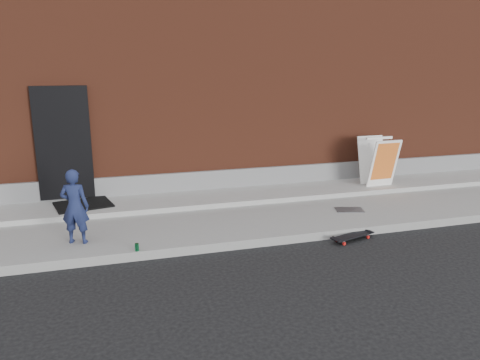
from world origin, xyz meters
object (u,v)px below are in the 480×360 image
object	(u,v)px
child	(75,207)
soda_can	(137,247)
skateboard	(353,236)
pizza_sign	(378,161)

from	to	relation	value
child	soda_can	distance (m)	1.21
child	skateboard	world-z (taller)	child
pizza_sign	child	bearing A→B (deg)	-166.31
pizza_sign	soda_can	distance (m)	5.98
child	pizza_sign	bearing A→B (deg)	-149.21
skateboard	pizza_sign	distance (m)	3.14
pizza_sign	soda_can	xyz separation A→B (m)	(-5.54, -2.18, -0.59)
child	pizza_sign	distance (m)	6.61
child	skateboard	xyz separation A→B (m)	(4.48, -0.80, -0.68)
skateboard	soda_can	world-z (taller)	soda_can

